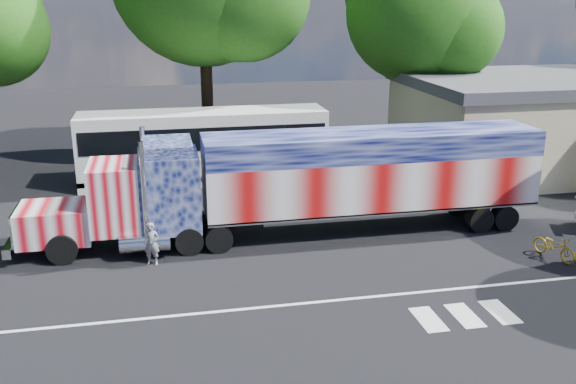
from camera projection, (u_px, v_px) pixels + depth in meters
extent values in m
plane|color=black|center=(304.00, 265.00, 23.62)|extent=(100.00, 100.00, 0.00)
cube|color=silver|center=(325.00, 301.00, 20.81)|extent=(30.00, 0.15, 0.01)
cube|color=silver|center=(428.00, 319.00, 19.67)|extent=(0.70, 1.60, 0.01)
cube|color=silver|center=(465.00, 315.00, 19.90)|extent=(0.70, 1.60, 0.01)
cube|color=silver|center=(500.00, 312.00, 20.13)|extent=(0.70, 1.60, 0.01)
cube|color=black|center=(145.00, 229.00, 25.14)|extent=(9.27, 1.03, 0.31)
cube|color=#D87C85|center=(56.00, 223.00, 24.35)|extent=(2.68, 2.26, 1.34)
cube|color=silver|center=(17.00, 225.00, 24.08)|extent=(0.12, 1.96, 1.19)
cube|color=silver|center=(13.00, 242.00, 24.24)|extent=(0.31, 2.57, 0.37)
cube|color=#D87C85|center=(115.00, 196.00, 24.51)|extent=(1.85, 2.57, 2.57)
cube|color=black|center=(90.00, 186.00, 24.20)|extent=(0.06, 2.16, 0.93)
cube|color=#464F85|center=(170.00, 190.00, 24.88)|extent=(2.26, 2.57, 2.99)
cube|color=#464F85|center=(167.00, 147.00, 24.37)|extent=(1.85, 2.47, 0.51)
cylinder|color=silver|center=(145.00, 182.00, 25.97)|extent=(0.21, 0.21, 4.53)
cylinder|color=silver|center=(145.00, 202.00, 23.43)|extent=(0.21, 0.21, 4.53)
cylinder|color=silver|center=(145.00, 219.00, 26.40)|extent=(1.85, 0.68, 0.68)
cylinder|color=silver|center=(145.00, 243.00, 23.90)|extent=(1.85, 0.68, 0.68)
cylinder|color=black|center=(62.00, 250.00, 23.55)|extent=(1.13, 0.36, 1.13)
cylinder|color=black|center=(69.00, 228.00, 25.67)|extent=(1.13, 0.36, 1.13)
cylinder|color=black|center=(189.00, 240.00, 24.50)|extent=(1.07, 0.57, 1.07)
cylinder|color=black|center=(186.00, 222.00, 26.52)|extent=(1.07, 0.57, 1.07)
cylinder|color=black|center=(219.00, 238.00, 24.72)|extent=(1.07, 0.57, 1.07)
cylinder|color=black|center=(214.00, 220.00, 26.74)|extent=(1.07, 0.57, 1.07)
cube|color=black|center=(371.00, 208.00, 26.85)|extent=(13.38, 1.13, 0.31)
cube|color=#E17F7F|center=(372.00, 181.00, 26.50)|extent=(13.80, 2.68, 2.06)
cube|color=#3F4887|center=(373.00, 144.00, 26.04)|extent=(13.80, 2.68, 1.03)
cube|color=silver|center=(371.00, 204.00, 26.80)|extent=(13.80, 2.68, 0.12)
cube|color=silver|center=(525.00, 160.00, 27.68)|extent=(0.04, 2.57, 2.99)
cylinder|color=black|center=(479.00, 219.00, 26.82)|extent=(1.07, 0.57, 1.07)
cylinder|color=black|center=(456.00, 203.00, 28.84)|extent=(1.07, 0.57, 1.07)
cylinder|color=black|center=(504.00, 217.00, 27.04)|extent=(1.07, 0.57, 1.07)
cylinder|color=black|center=(479.00, 202.00, 29.06)|extent=(1.07, 0.57, 1.07)
cube|color=white|center=(204.00, 147.00, 33.67)|extent=(12.79, 2.77, 3.73)
cube|color=black|center=(203.00, 134.00, 33.47)|extent=(12.37, 2.84, 1.17)
cube|color=black|center=(205.00, 172.00, 34.08)|extent=(12.79, 2.77, 0.27)
cube|color=black|center=(77.00, 149.00, 32.39)|extent=(0.06, 2.45, 1.49)
cylinder|color=black|center=(110.00, 183.00, 31.90)|extent=(1.07, 0.32, 1.07)
cylinder|color=black|center=(113.00, 169.00, 34.39)|extent=(1.07, 0.32, 1.07)
cylinder|color=black|center=(269.00, 174.00, 33.44)|extent=(1.07, 0.32, 1.07)
cylinder|color=black|center=(260.00, 162.00, 35.93)|extent=(1.07, 0.32, 1.07)
cylinder|color=black|center=(287.00, 173.00, 33.62)|extent=(1.07, 0.32, 1.07)
cylinder|color=black|center=(277.00, 161.00, 36.12)|extent=(1.07, 0.32, 1.07)
cube|color=#1E5926|center=(520.00, 149.00, 30.80)|extent=(1.60, 0.08, 1.20)
imported|color=slate|center=(152.00, 244.00, 23.47)|extent=(0.66, 0.53, 1.60)
imported|color=gold|center=(554.00, 246.00, 24.07)|extent=(1.20, 1.98, 0.98)
cylinder|color=black|center=(412.00, 98.00, 39.31)|extent=(0.70, 0.70, 6.83)
sphere|color=#235914|center=(417.00, 12.00, 37.79)|extent=(8.41, 8.41, 8.41)
sphere|color=#235914|center=(452.00, 29.00, 37.23)|extent=(5.89, 5.89, 5.89)
cylinder|color=black|center=(207.00, 86.00, 37.99)|extent=(0.70, 0.70, 8.57)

